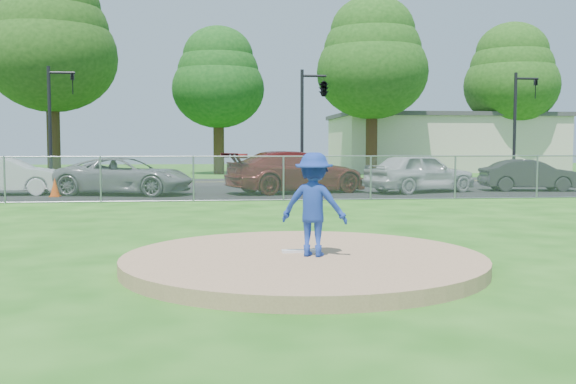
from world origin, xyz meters
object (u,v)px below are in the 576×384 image
(parked_car_pearl, at_px, (420,173))
(parked_car_charcoal, at_px, (529,175))
(traffic_signal_right, at_px, (519,117))
(parked_car_gray, at_px, (126,176))
(traffic_signal_center, at_px, (322,90))
(tree_left, at_px, (51,40))
(parked_car_darkred, at_px, (296,172))
(tree_far_right, at_px, (511,74))
(pitcher, at_px, (314,204))
(commercial_building, at_px, (442,143))
(parked_car_white, at_px, (5,176))
(traffic_signal_left, at_px, (55,114))
(traffic_cone, at_px, (55,187))
(tree_right, at_px, (372,58))
(tree_center, at_px, (218,77))

(parked_car_pearl, relative_size, parked_car_charcoal, 1.18)
(traffic_signal_right, bearing_deg, parked_car_gray, -160.57)
(parked_car_gray, bearing_deg, traffic_signal_center, -36.67)
(tree_left, distance_m, parked_car_darkred, 21.41)
(tree_far_right, relative_size, pitcher, 7.03)
(pitcher, relative_size, parked_car_charcoal, 0.39)
(commercial_building, height_order, parked_car_white, commercial_building)
(parked_car_white, distance_m, parked_car_pearl, 15.98)
(commercial_building, relative_size, traffic_signal_right, 2.93)
(traffic_signal_left, height_order, traffic_signal_center, same)
(traffic_cone, xyz_separation_m, parked_car_pearl, (13.89, 0.71, 0.44))
(traffic_signal_right, bearing_deg, tree_far_right, 66.09)
(traffic_signal_left, xyz_separation_m, parked_car_pearl, (15.58, -6.69, -2.57))
(traffic_signal_right, distance_m, pitcher, 26.35)
(tree_right, distance_m, parked_car_darkred, 19.12)
(traffic_signal_center, distance_m, parked_car_white, 15.05)
(tree_center, distance_m, parked_car_gray, 19.86)
(commercial_building, distance_m, parked_car_white, 33.62)
(tree_center, bearing_deg, tree_right, -11.31)
(parked_car_white, xyz_separation_m, parked_car_pearl, (15.97, -0.43, 0.06))
(pitcher, distance_m, parked_car_charcoal, 19.55)
(traffic_signal_center, height_order, parked_car_pearl, traffic_signal_center)
(tree_right, distance_m, parked_car_gray, 22.62)
(tree_left, xyz_separation_m, parked_car_gray, (6.36, -15.66, -7.52))
(traffic_signal_center, relative_size, traffic_cone, 8.10)
(traffic_signal_center, bearing_deg, tree_right, 63.29)
(tree_center, bearing_deg, parked_car_white, -114.05)
(traffic_signal_right, relative_size, parked_car_pearl, 1.21)
(parked_car_charcoal, bearing_deg, tree_right, 16.19)
(traffic_cone, xyz_separation_m, parked_car_charcoal, (18.69, 1.08, 0.30))
(traffic_signal_left, distance_m, traffic_cone, 8.16)
(pitcher, distance_m, parked_car_gray, 16.20)
(traffic_signal_center, bearing_deg, tree_far_right, 39.04)
(tree_right, relative_size, traffic_signal_center, 2.08)
(tree_center, height_order, tree_far_right, tree_far_right)
(tree_center, xyz_separation_m, pitcher, (1.14, -34.13, -5.51))
(tree_center, bearing_deg, traffic_cone, -107.38)
(tree_right, relative_size, tree_far_right, 1.08)
(parked_car_pearl, bearing_deg, parked_car_gray, 68.12)
(traffic_signal_left, height_order, parked_car_white, traffic_signal_left)
(tree_right, relative_size, traffic_signal_left, 2.08)
(tree_far_right, distance_m, parked_car_charcoal, 22.01)
(tree_center, relative_size, traffic_signal_right, 1.76)
(tree_right, relative_size, traffic_signal_right, 2.08)
(tree_center, relative_size, traffic_signal_center, 1.76)
(parked_car_white, height_order, parked_car_charcoal, parked_car_white)
(commercial_building, bearing_deg, parked_car_white, -138.49)
(tree_center, height_order, traffic_signal_left, tree_center)
(tree_right, bearing_deg, tree_left, -177.14)
(tree_left, distance_m, traffic_cone, 18.61)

